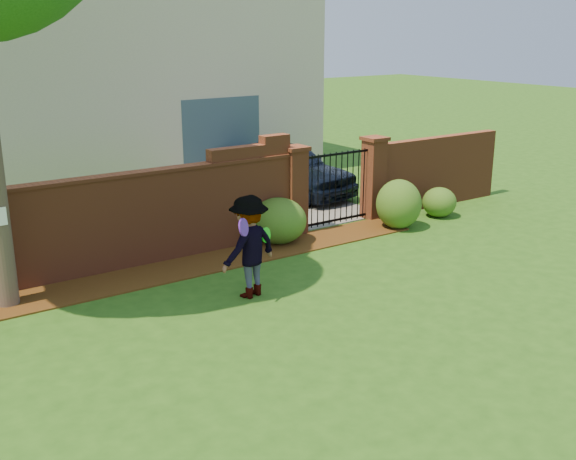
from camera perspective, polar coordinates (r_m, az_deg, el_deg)
ground at (r=10.28m, az=2.52°, el=-7.88°), size 80.00×80.00×0.01m
mulch_bed at (r=12.50m, az=-10.32°, el=-3.49°), size 11.10×1.08×0.03m
brick_wall at (r=12.45m, az=-16.25°, el=0.44°), size 8.70×0.31×2.16m
brick_wall_return at (r=17.12m, az=12.14°, el=4.77°), size 4.00×0.25×1.70m
pillar_left at (r=14.38m, az=0.55°, el=3.35°), size 0.50×0.50×1.88m
pillar_right at (r=15.73m, az=7.13°, el=4.37°), size 0.50×0.50×1.88m
iron_gate at (r=15.05m, az=3.98°, el=3.51°), size 1.78×0.03×1.60m
driveway at (r=18.45m, az=-3.86°, el=3.25°), size 3.20×8.00×0.01m
house at (r=20.57m, az=-16.12°, el=12.93°), size 12.40×6.40×6.30m
car at (r=17.80m, az=0.47°, el=5.08°), size 2.31×4.31×1.39m
paper_notice at (r=11.18m, az=-22.85°, el=1.03°), size 0.20×0.01×0.28m
shrub_left at (r=13.87m, az=-0.80°, el=0.77°), size 1.15×1.15×0.94m
shrub_middle at (r=15.07m, az=9.20°, el=2.14°), size 0.99×0.99×1.09m
shrub_right at (r=16.22m, az=12.48°, el=2.27°), size 0.78×0.78×0.69m
man at (r=11.02m, az=-3.14°, el=-1.43°), size 1.21×0.87×1.69m
frisbee_purple at (r=10.42m, az=-3.72°, el=0.23°), size 0.28×0.23×0.28m
frisbee_green at (r=11.18m, az=-1.85°, el=-0.42°), size 0.25×0.16×0.25m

